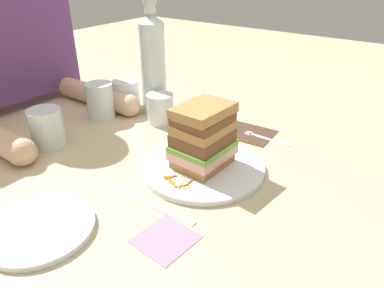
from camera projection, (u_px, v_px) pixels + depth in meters
The scene contains 29 objects.
ground_plane at pixel (207, 165), 0.78m from camera, with size 3.00×3.00×0.00m, color #C6B289.
main_plate at pixel (203, 167), 0.76m from camera, with size 0.26×0.26×0.01m, color white.
sandwich at pixel (204, 137), 0.73m from camera, with size 0.12×0.11×0.14m.
carrot_shred_0 at pixel (171, 181), 0.70m from camera, with size 0.00×0.00×0.02m, color orange.
carrot_shred_1 at pixel (189, 182), 0.69m from camera, with size 0.00×0.00×0.02m, color orange.
carrot_shred_2 at pixel (170, 176), 0.71m from camera, with size 0.00×0.00×0.03m, color orange.
carrot_shred_3 at pixel (183, 178), 0.71m from camera, with size 0.00×0.00×0.02m, color orange.
carrot_shred_4 at pixel (169, 177), 0.71m from camera, with size 0.00×0.00×0.02m, color orange.
carrot_shred_5 at pixel (184, 186), 0.68m from camera, with size 0.00×0.00×0.03m, color orange.
carrot_shred_6 at pixel (182, 186), 0.68m from camera, with size 0.00×0.00×0.03m, color orange.
carrot_shred_7 at pixel (176, 186), 0.68m from camera, with size 0.00×0.00×0.03m, color orange.
carrot_shred_8 at pixel (228, 150), 0.81m from camera, with size 0.00×0.00×0.02m, color orange.
carrot_shred_9 at pixel (223, 152), 0.80m from camera, with size 0.00×0.00×0.03m, color orange.
carrot_shred_10 at pixel (232, 152), 0.80m from camera, with size 0.00×0.00×0.02m, color orange.
carrot_shred_11 at pixel (229, 146), 0.82m from camera, with size 0.00×0.00×0.03m, color orange.
carrot_shred_12 at pixel (227, 153), 0.79m from camera, with size 0.00×0.00×0.02m, color orange.
carrot_shred_13 at pixel (224, 151), 0.81m from camera, with size 0.00×0.00×0.03m, color orange.
carrot_shred_14 at pixel (226, 150), 0.81m from camera, with size 0.00×0.00×0.03m, color orange.
carrot_shred_15 at pixel (222, 147), 0.82m from camera, with size 0.00×0.00×0.02m, color orange.
napkin_dark at pixel (250, 133), 0.91m from camera, with size 0.11×0.12×0.00m, color #4C3323.
fork at pixel (258, 135), 0.90m from camera, with size 0.02×0.17×0.00m.
knife at pixel (153, 204), 0.65m from camera, with size 0.02×0.20×0.00m.
juice_glass at pixel (161, 110), 0.96m from camera, with size 0.07×0.07×0.08m.
water_bottle at pixel (153, 64), 0.97m from camera, with size 0.07×0.07×0.31m.
empty_tumbler_0 at pixel (47, 128), 0.84m from camera, with size 0.08×0.08×0.09m, color silver.
empty_tumbler_1 at pixel (126, 94), 1.05m from camera, with size 0.08×0.08×0.08m, color silver.
empty_tumbler_2 at pixel (100, 101), 0.98m from camera, with size 0.07×0.07×0.10m, color silver.
side_plate at pixel (39, 228), 0.59m from camera, with size 0.18×0.18×0.01m, color white.
napkin_pink at pixel (165, 239), 0.58m from camera, with size 0.09×0.09×0.00m, color pink.
Camera 1 is at (-0.56, -0.36, 0.41)m, focal length 33.37 mm.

